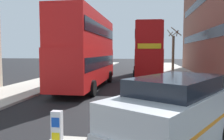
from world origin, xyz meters
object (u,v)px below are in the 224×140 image
(double_decker_bus_oncoming, at_px, (146,50))
(taxi_minivan, at_px, (174,116))
(keep_left_bollard, at_px, (57,133))
(double_decker_bus_away, at_px, (87,49))

(double_decker_bus_oncoming, relative_size, taxi_minivan, 2.15)
(keep_left_bollard, distance_m, taxi_minivan, 3.20)
(double_decker_bus_oncoming, height_order, taxi_minivan, double_decker_bus_oncoming)
(keep_left_bollard, height_order, double_decker_bus_oncoming, double_decker_bus_oncoming)
(keep_left_bollard, xyz_separation_m, double_decker_bus_away, (-2.19, 11.43, 2.42))
(double_decker_bus_oncoming, bearing_deg, keep_left_bollard, -96.81)
(keep_left_bollard, relative_size, double_decker_bus_away, 0.10)
(double_decker_bus_oncoming, distance_m, taxi_minivan, 19.26)
(double_decker_bus_away, height_order, double_decker_bus_oncoming, same)
(keep_left_bollard, height_order, double_decker_bus_away, double_decker_bus_away)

